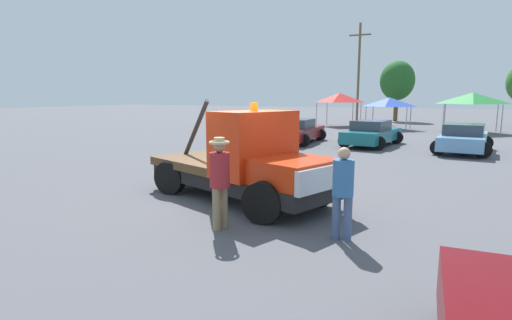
% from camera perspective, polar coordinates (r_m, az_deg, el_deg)
% --- Properties ---
extents(ground_plane, '(160.00, 160.00, 0.00)m').
position_cam_1_polar(ground_plane, '(10.22, -2.52, -5.62)').
color(ground_plane, '#545459').
extents(tow_truck, '(5.66, 3.54, 2.51)m').
position_cam_1_polar(tow_truck, '(9.78, -1.28, -0.60)').
color(tow_truck, black).
rests_on(tow_truck, ground).
extents(person_near_truck, '(0.38, 0.38, 1.71)m').
position_cam_1_polar(person_near_truck, '(7.34, 12.31, -3.80)').
color(person_near_truck, '#475B84').
rests_on(person_near_truck, ground).
extents(person_at_hood, '(0.40, 0.40, 1.82)m').
position_cam_1_polar(person_at_hood, '(7.76, -5.21, -2.27)').
color(person_at_hood, '#847051').
rests_on(person_at_hood, ground).
extents(parked_car_maroon, '(2.52, 4.91, 1.34)m').
position_cam_1_polar(parked_car_maroon, '(22.36, 5.94, 4.11)').
color(parked_car_maroon, maroon).
rests_on(parked_car_maroon, ground).
extents(parked_car_teal, '(2.81, 4.87, 1.34)m').
position_cam_1_polar(parked_car_teal, '(21.80, 16.20, 3.66)').
color(parked_car_teal, '#196670').
rests_on(parked_car_teal, ground).
extents(parked_car_skyblue, '(2.68, 4.72, 1.34)m').
position_cam_1_polar(parked_car_skyblue, '(20.81, 27.50, 2.74)').
color(parked_car_skyblue, '#669ED1').
rests_on(parked_car_skyblue, ground).
extents(canopy_tent_red, '(3.13, 3.13, 2.84)m').
position_cam_1_polar(canopy_tent_red, '(35.32, 11.85, 8.71)').
color(canopy_tent_red, '#9E9EA3').
rests_on(canopy_tent_red, ground).
extents(canopy_tent_blue, '(3.01, 3.01, 2.46)m').
position_cam_1_polar(canopy_tent_blue, '(32.97, 18.52, 7.86)').
color(canopy_tent_blue, '#9E9EA3').
rests_on(canopy_tent_blue, ground).
extents(canopy_tent_green, '(3.55, 3.55, 2.83)m').
position_cam_1_polar(canopy_tent_green, '(32.34, 28.55, 7.76)').
color(canopy_tent_green, '#9E9EA3').
rests_on(canopy_tent_green, ground).
extents(tree_center, '(3.42, 3.42, 6.10)m').
position_cam_1_polar(tree_center, '(43.71, 19.54, 10.62)').
color(tree_center, brown).
rests_on(tree_center, ground).
extents(utility_pole, '(2.20, 0.24, 9.87)m').
position_cam_1_polar(utility_pole, '(43.26, 14.46, 12.34)').
color(utility_pole, brown).
rests_on(utility_pole, ground).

